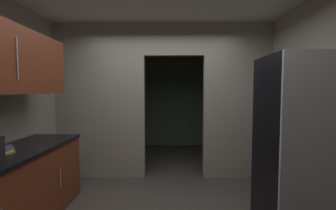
# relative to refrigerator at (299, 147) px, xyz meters

# --- Properties ---
(kitchen_partition) EXTENTS (3.76, 0.12, 2.71)m
(kitchen_partition) POSITION_rel_refrigerator_xyz_m (-1.54, 1.61, 0.49)
(kitchen_partition) COLOR #9E998C
(kitchen_partition) RESTS_ON ground
(adjoining_room_shell) EXTENTS (3.76, 2.44, 2.71)m
(adjoining_room_shell) POSITION_rel_refrigerator_xyz_m (-1.48, 3.33, 0.41)
(adjoining_room_shell) COLOR slate
(adjoining_room_shell) RESTS_ON ground
(refrigerator) EXTENTS (0.72, 0.73, 1.89)m
(refrigerator) POSITION_rel_refrigerator_xyz_m (0.00, 0.00, 0.00)
(refrigerator) COLOR black
(refrigerator) RESTS_ON ground
(lower_cabinet_run) EXTENTS (0.67, 2.15, 0.89)m
(lower_cabinet_run) POSITION_rel_refrigerator_xyz_m (-3.02, -0.12, -0.50)
(lower_cabinet_run) COLOR maroon
(lower_cabinet_run) RESTS_ON ground
(book_stack) EXTENTS (0.14, 0.17, 0.08)m
(book_stack) POSITION_rel_refrigerator_xyz_m (-3.02, -0.11, -0.01)
(book_stack) COLOR gold
(book_stack) RESTS_ON lower_cabinet_run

